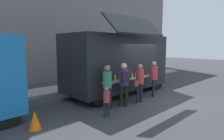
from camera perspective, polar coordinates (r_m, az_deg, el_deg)
The scene contains 11 objects.
ground_plane at distance 9.07m, azimuth 13.81°, elevation -8.36°, with size 60.00×60.00×0.00m, color #38383D.
curb_strip at distance 9.93m, azimuth -26.41°, elevation -7.11°, with size 28.00×1.60×0.15m, color #9E998E.
building_behind at distance 13.94m, azimuth -28.79°, elevation 17.32°, with size 32.00×2.40×10.12m, color slate.
food_truck_main at distance 9.59m, azimuth 1.84°, elevation 2.37°, with size 5.53×3.09×3.69m.
traffic_cone_orange at distance 6.08m, azimuth -22.11°, elevation -13.76°, with size 0.36×0.36×0.55m, color orange.
trash_bin at distance 14.04m, azimuth 5.54°, elevation -0.84°, with size 0.60×0.60×0.90m, color #2F5B38.
customer_front_ordering at distance 8.15m, azimuth 8.22°, elevation -2.96°, with size 0.54×0.33×1.64m.
customer_mid_with_backpack at distance 7.53m, azimuth 3.64°, elevation -3.04°, with size 0.49×0.56×1.73m.
customer_rear_waiting at distance 7.17m, azimuth -1.42°, elevation -3.95°, with size 0.34×0.34×1.69m.
customer_extra_browsing at distance 9.25m, azimuth 12.38°, elevation -1.64°, with size 0.34×0.34×1.68m.
child_near_queue at distance 6.48m, azimuth -1.64°, elevation -8.70°, with size 0.21×0.21×1.04m.
Camera 1 is at (-7.48, -4.54, 2.39)m, focal length 30.52 mm.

